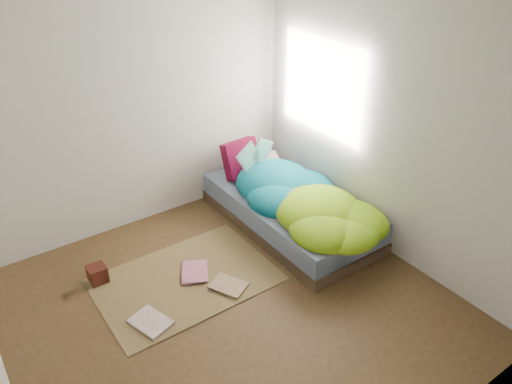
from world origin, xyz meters
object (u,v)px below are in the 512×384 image
floor_book_a (139,331)px  pillow_magenta (241,158)px  wooden_box (97,274)px  bed (290,211)px  floor_book_b (182,273)px  open_book (256,146)px

floor_book_a → pillow_magenta: bearing=16.5°
pillow_magenta → wooden_box: (-1.90, -0.44, -0.46)m
bed → floor_book_b: size_ratio=6.11×
wooden_box → floor_book_b: (0.67, -0.36, -0.06)m
open_book → floor_book_b: size_ratio=1.27×
wooden_box → floor_book_b: bearing=-28.5°
wooden_box → floor_book_a: size_ratio=0.47×
floor_book_a → floor_book_b: 0.77m
floor_book_b → pillow_magenta: bearing=62.1°
floor_book_b → floor_book_a: bearing=-115.8°
floor_book_a → bed: bearing=-2.6°
wooden_box → floor_book_b: wooden_box is taller
wooden_box → floor_book_a: 0.82m
wooden_box → floor_book_a: bearing=-86.9°
pillow_magenta → open_book: 0.37m
open_book → wooden_box: 2.05m
pillow_magenta → floor_book_a: pillow_magenta is taller
bed → floor_book_b: bearing=-176.5°
wooden_box → floor_book_b: size_ratio=0.49×
pillow_magenta → floor_book_a: bearing=-149.8°
bed → wooden_box: 2.05m
pillow_magenta → floor_book_a: 2.30m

